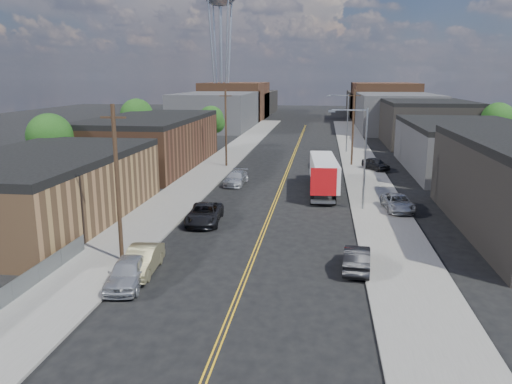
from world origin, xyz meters
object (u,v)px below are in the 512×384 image
(car_right_oncoming, at_px, (357,258))
(car_right_lot_a, at_px, (398,203))
(car_left_c, at_px, (204,214))
(car_ahead_truck, at_px, (320,162))
(car_left_d, at_px, (236,178))
(car_right_lot_c, at_px, (376,164))
(car_left_b, at_px, (142,260))
(semi_truck, at_px, (324,171))
(car_left_a, at_px, (128,272))

(car_right_oncoming, relative_size, car_right_lot_a, 0.90)
(car_left_c, bearing_deg, car_right_lot_a, 14.92)
(car_right_oncoming, relative_size, car_ahead_truck, 0.96)
(car_left_d, bearing_deg, car_left_c, -86.72)
(car_right_lot_a, relative_size, car_ahead_truck, 1.07)
(car_right_lot_a, distance_m, car_right_lot_c, 19.84)
(car_left_b, height_order, car_right_lot_a, car_left_b)
(car_right_lot_c, bearing_deg, car_left_b, -144.88)
(car_left_c, height_order, car_right_oncoming, car_left_c)
(car_left_b, bearing_deg, car_right_lot_a, 39.58)
(car_right_oncoming, bearing_deg, car_left_d, -59.24)
(semi_truck, distance_m, car_left_d, 9.73)
(car_left_c, height_order, car_left_d, car_left_c)
(car_left_a, xyz_separation_m, car_right_lot_a, (17.40, 18.31, 0.04))
(semi_truck, xyz_separation_m, car_left_a, (-10.90, -25.93, -1.24))
(car_left_b, relative_size, car_right_lot_a, 0.96)
(semi_truck, relative_size, car_right_lot_a, 2.78)
(car_left_a, distance_m, car_right_lot_c, 41.93)
(car_left_a, relative_size, car_right_lot_c, 1.08)
(car_left_a, distance_m, car_right_oncoming, 13.64)
(semi_truck, bearing_deg, car_ahead_truck, 87.72)
(semi_truck, xyz_separation_m, car_right_lot_c, (6.50, 12.21, -1.16))
(semi_truck, distance_m, car_left_c, 16.31)
(car_left_a, height_order, car_left_b, car_left_a)
(car_left_c, bearing_deg, car_ahead_truck, 67.31)
(car_left_a, height_order, car_left_d, car_left_a)
(semi_truck, relative_size, car_ahead_truck, 2.98)
(car_right_oncoming, bearing_deg, car_right_lot_a, -102.82)
(semi_truck, relative_size, car_right_lot_c, 3.19)
(car_left_c, bearing_deg, car_left_a, -100.58)
(car_right_oncoming, distance_m, car_right_lot_a, 14.84)
(car_left_b, bearing_deg, semi_truck, 61.94)
(car_left_d, relative_size, car_right_oncoming, 1.12)
(car_left_b, bearing_deg, car_left_c, 79.35)
(car_left_c, relative_size, car_right_oncoming, 1.24)
(car_ahead_truck, bearing_deg, semi_truck, -88.84)
(car_left_b, bearing_deg, car_ahead_truck, 70.94)
(car_left_d, xyz_separation_m, car_right_oncoming, (11.60, -23.44, 0.01))
(car_left_b, relative_size, car_right_lot_c, 1.10)
(car_left_b, height_order, car_left_d, car_left_b)
(car_left_b, relative_size, car_ahead_truck, 1.02)
(car_left_c, distance_m, car_right_lot_a, 16.94)
(semi_truck, bearing_deg, car_right_lot_c, 58.00)
(car_left_d, bearing_deg, car_ahead_truck, 57.25)
(car_left_b, bearing_deg, car_right_lot_c, 60.63)
(car_left_d, xyz_separation_m, car_right_lot_a, (16.00, -9.26, 0.11))
(semi_truck, relative_size, car_left_d, 2.76)
(car_left_b, relative_size, car_right_oncoming, 1.06)
(car_left_a, bearing_deg, car_ahead_truck, 67.99)
(car_right_oncoming, bearing_deg, semi_truck, -80.07)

